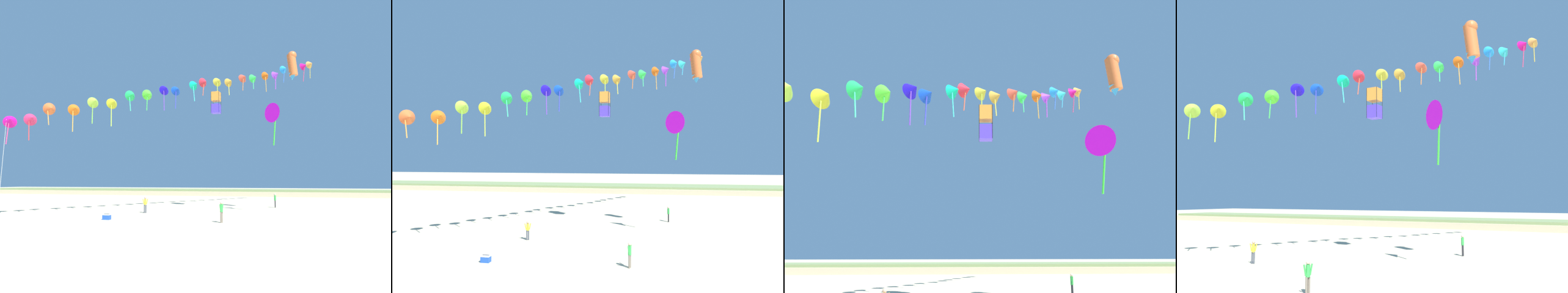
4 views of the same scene
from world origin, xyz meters
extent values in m
plane|color=beige|center=(0.00, 0.00, 0.00)|extent=(240.00, 240.00, 0.00)
cube|color=#BFAE8B|center=(0.00, 48.99, 0.44)|extent=(120.00, 9.63, 0.89)
cube|color=#7A8E56|center=(0.00, 48.99, 1.01)|extent=(120.00, 8.18, 0.51)
cylinder|color=#726656|center=(1.58, 2.81, 0.38)|extent=(0.11, 0.11, 0.77)
cylinder|color=#726656|center=(1.54, 2.68, 0.38)|extent=(0.11, 0.11, 0.77)
cylinder|color=green|center=(1.56, 2.74, 1.04)|extent=(0.20, 0.20, 0.54)
cylinder|color=green|center=(1.62, 2.91, 1.08)|extent=(0.13, 0.20, 0.52)
cylinder|color=green|center=(1.51, 2.58, 1.08)|extent=(0.13, 0.20, 0.52)
sphere|color=beige|center=(1.56, 2.74, 1.42)|extent=(0.21, 0.21, 0.21)
cylinder|color=#474C56|center=(-6.75, 8.40, 0.38)|extent=(0.11, 0.11, 0.76)
cylinder|color=#474C56|center=(-6.88, 8.35, 0.38)|extent=(0.11, 0.11, 0.76)
cylinder|color=yellow|center=(-6.82, 8.38, 1.02)|extent=(0.20, 0.20, 0.53)
cylinder|color=yellow|center=(-6.65, 8.44, 1.06)|extent=(0.19, 0.13, 0.51)
cylinder|color=yellow|center=(-6.98, 8.32, 1.06)|extent=(0.19, 0.13, 0.51)
sphere|color=tan|center=(-6.82, 8.38, 1.40)|extent=(0.20, 0.20, 0.20)
cylinder|color=black|center=(4.68, 18.19, 0.40)|extent=(0.12, 0.12, 0.79)
cylinder|color=black|center=(4.68, 18.33, 0.40)|extent=(0.12, 0.12, 0.79)
cylinder|color=green|center=(4.68, 18.26, 1.07)|extent=(0.21, 0.21, 0.56)
cylinder|color=green|center=(4.69, 18.08, 1.11)|extent=(0.08, 0.19, 0.53)
cylinder|color=green|center=(4.68, 18.44, 1.11)|extent=(0.08, 0.19, 0.53)
sphere|color=beige|center=(4.68, 18.26, 1.47)|extent=(0.21, 0.21, 0.21)
cone|color=#DB0D8A|center=(-16.42, 1.71, 8.11)|extent=(1.42, 1.42, 1.22)
cylinder|color=#E53978|center=(-16.52, 1.61, 6.98)|extent=(0.19, 0.15, 1.82)
cone|color=#DF2A5A|center=(-15.36, 2.96, 8.45)|extent=(1.35, 1.40, 1.20)
cylinder|color=#E5393D|center=(-15.46, 2.85, 7.37)|extent=(0.14, 0.24, 1.71)
cone|color=orange|center=(-14.23, 3.97, 9.48)|extent=(1.26, 1.33, 1.13)
cylinder|color=orange|center=(-14.34, 3.86, 8.62)|extent=(0.20, 0.14, 1.29)
cone|color=orange|center=(-12.83, 5.58, 9.70)|extent=(1.35, 1.38, 1.18)
cylinder|color=gold|center=(-12.93, 5.47, 8.51)|extent=(0.10, 0.14, 1.94)
cone|color=#A3DE3B|center=(-11.69, 7.02, 10.65)|extent=(1.35, 1.40, 1.20)
cylinder|color=#7DE539|center=(-11.79, 6.91, 9.44)|extent=(0.14, 0.20, 1.97)
cone|color=gold|center=(-10.23, 8.04, 10.68)|extent=(1.37, 1.40, 1.20)
cylinder|color=#BDE539|center=(-10.34, 7.93, 9.38)|extent=(0.13, 0.11, 2.17)
cone|color=#1CC954|center=(-8.93, 9.43, 11.68)|extent=(1.26, 1.34, 1.14)
cylinder|color=#39E59A|center=(-9.03, 9.32, 10.74)|extent=(0.22, 0.08, 1.44)
cone|color=#4CE92B|center=(-7.68, 10.83, 12.01)|extent=(1.29, 1.32, 1.13)
cylinder|color=#39E544|center=(-7.79, 10.72, 11.03)|extent=(0.09, 0.20, 1.52)
cone|color=#1C0ED6|center=(-6.32, 12.19, 12.82)|extent=(1.41, 1.42, 1.22)
cylinder|color=#6E39E5|center=(-6.42, 12.09, 11.55)|extent=(0.09, 0.25, 2.11)
cone|color=blue|center=(-5.49, 13.67, 13.07)|extent=(1.41, 1.42, 1.22)
cylinder|color=#393FE5|center=(-5.60, 13.56, 11.90)|extent=(0.14, 0.17, 1.91)
cone|color=#0BD18E|center=(-3.77, 14.97, 13.88)|extent=(1.32, 1.37, 1.17)
cylinder|color=#39E5D4|center=(-3.87, 14.86, 12.81)|extent=(0.21, 0.23, 1.71)
cone|color=red|center=(-2.95, 16.12, 14.44)|extent=(1.26, 1.31, 1.12)
cylinder|color=#E55539|center=(-3.06, 16.01, 13.51)|extent=(0.17, 0.18, 1.43)
cone|color=gold|center=(-1.63, 17.75, 14.91)|extent=(1.38, 1.37, 1.19)
cylinder|color=#C2E539|center=(-1.73, 17.64, 13.65)|extent=(0.08, 0.26, 2.08)
cone|color=gold|center=(-0.45, 18.95, 15.08)|extent=(1.34, 1.37, 1.18)
cylinder|color=yellow|center=(-0.55, 18.84, 14.11)|extent=(0.18, 0.23, 1.50)
cone|color=#DA4933|center=(1.15, 19.95, 15.79)|extent=(1.42, 1.41, 1.22)
cylinder|color=orange|center=(1.04, 19.84, 14.84)|extent=(0.17, 0.14, 1.46)
cone|color=#2DE44B|center=(2.24, 21.71, 16.16)|extent=(1.31, 1.34, 1.15)
cylinder|color=#39E57E|center=(2.14, 21.60, 15.30)|extent=(0.13, 0.18, 1.29)
cone|color=#D8530F|center=(3.74, 22.78, 16.68)|extent=(1.31, 1.29, 1.12)
cylinder|color=gold|center=(3.64, 22.67, 15.47)|extent=(0.17, 0.13, 1.97)
cone|color=#8C37DE|center=(4.92, 24.41, 17.21)|extent=(1.38, 1.42, 1.22)
cylinder|color=#BA39E5|center=(4.82, 24.30, 16.06)|extent=(0.11, 0.11, 1.86)
cone|color=#1F95EF|center=(6.01, 25.37, 18.16)|extent=(1.31, 1.26, 1.12)
cylinder|color=#3971E5|center=(5.90, 25.26, 17.11)|extent=(0.22, 0.21, 1.67)
cone|color=#29C7CC|center=(7.13, 26.92, 18.50)|extent=(1.37, 1.40, 1.20)
cylinder|color=#39B7E5|center=(7.03, 26.81, 17.65)|extent=(0.21, 0.09, 1.26)
cone|color=#D60D76|center=(8.71, 28.34, 19.33)|extent=(1.39, 1.42, 1.21)
cylinder|color=#E53969|center=(8.61, 28.23, 18.08)|extent=(0.29, 0.25, 2.07)
cone|color=gold|center=(9.62, 29.38, 19.86)|extent=(1.36, 1.31, 1.16)
cylinder|color=yellow|center=(9.51, 29.28, 18.69)|extent=(0.09, 0.25, 1.90)
cylinder|color=silver|center=(-17.33, 2.05, 4.09)|extent=(1.48, 1.08, 8.19)
cube|color=#4E36EF|center=(-1.55, 15.91, 11.16)|extent=(0.98, 0.98, 1.03)
cube|color=orange|center=(-1.55, 15.91, 12.56)|extent=(0.98, 0.98, 1.03)
cylinder|color=black|center=(-1.12, 15.42, 11.86)|extent=(0.04, 0.04, 2.44)
cylinder|color=black|center=(-1.06, 16.34, 11.86)|extent=(0.04, 0.04, 2.44)
cylinder|color=black|center=(-1.98, 16.40, 11.86)|extent=(0.04, 0.04, 2.44)
cylinder|color=black|center=(-2.04, 15.48, 11.86)|extent=(0.04, 0.04, 2.44)
cone|color=#ED0FED|center=(5.07, 11.53, 9.51)|extent=(1.87, 1.68, 1.90)
cone|color=#33E52D|center=(5.07, 11.53, 9.53)|extent=(1.05, 0.96, 1.04)
cylinder|color=#33E52D|center=(5.07, 11.53, 7.80)|extent=(0.35, 0.42, 2.85)
cylinder|color=orange|center=(6.89, 13.37, 14.69)|extent=(1.10, 0.88, 2.27)
sphere|color=orange|center=(6.89, 13.37, 15.68)|extent=(0.89, 0.89, 0.89)
cone|color=#2D9BE5|center=(6.89, 13.37, 13.49)|extent=(0.79, 0.79, 0.68)
sphere|color=black|center=(6.89, 13.37, 15.93)|extent=(0.19, 0.19, 0.19)
cube|color=blue|center=(-7.41, 2.34, 0.18)|extent=(0.56, 0.40, 0.36)
cube|color=white|center=(-7.41, 2.34, 0.39)|extent=(0.58, 0.41, 0.06)
cylinder|color=black|center=(-7.41, 2.34, 0.45)|extent=(0.45, 0.03, 0.03)
camera|label=1|loc=(6.46, -22.27, 3.03)|focal=32.00mm
camera|label=2|loc=(2.69, -18.31, 6.61)|focal=32.00mm
camera|label=3|loc=(-3.69, -11.84, 3.30)|focal=38.00mm
camera|label=4|loc=(12.78, -13.19, 4.30)|focal=38.00mm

